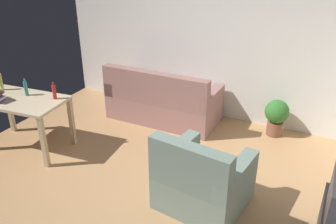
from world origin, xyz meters
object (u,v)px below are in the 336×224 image
Objects in this scene: desk at (22,106)px; bottle_red at (54,92)px; potted_plant at (276,115)px; bottle_squat at (1,82)px; couch at (162,103)px; armchair at (202,181)px; bottle_tall at (26,88)px.

bottle_red is (0.43, 0.22, 0.21)m from desk.
bottle_red is at bearing -147.25° from potted_plant.
bottle_squat is (-0.48, 0.13, 0.24)m from desk.
potted_plant is at bearing 26.32° from desk.
bottle_squat is 1.18× the size of bottle_red.
couch is 6.24× the size of bottle_squat.
armchair is 2.76m from bottle_tall.
bottle_red reaches higher than desk.
desk is (-1.34, -1.63, 0.34)m from couch.
desk is at bearing 5.78° from armchair.
potted_plant is (1.77, 0.31, 0.02)m from couch.
desk is 5.14× the size of bottle_tall.
bottle_squat is at bearing 159.64° from desk.
bottle_tall reaches higher than potted_plant.
bottle_squat is 1.16× the size of bottle_tall.
couch is 2.43m from bottle_squat.
bottle_tall is (0.47, 0.01, -0.02)m from bottle_squat.
armchair reaches higher than desk.
armchair is at bearing 128.57° from couch.
bottle_tall is at bearing 87.52° from desk.
couch and armchair have the same top height.
bottle_squat reaches higher than desk.
bottle_tall is (-0.01, 0.13, 0.22)m from desk.
bottle_red is at bearing 0.09° from armchair.
bottle_squat reaches higher than armchair.
bottle_squat reaches higher than bottle_tall.
potted_plant is 2.37× the size of bottle_red.
couch is 1.77m from bottle_red.
potted_plant is at bearing -170.01° from couch.
bottle_squat reaches higher than bottle_red.
bottle_red is at bearing 5.77° from bottle_squat.
armchair reaches higher than potted_plant.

